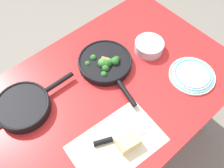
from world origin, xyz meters
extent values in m
plane|color=slate|center=(0.00, 0.00, 0.00)|extent=(14.00, 14.00, 0.00)
cube|color=red|center=(0.00, 0.00, 0.74)|extent=(1.29, 0.87, 0.03)
cylinder|color=#BCBCC1|center=(-0.58, -0.38, 0.36)|extent=(0.05, 0.05, 0.73)
cylinder|color=#BCBCC1|center=(0.58, -0.38, 0.36)|extent=(0.05, 0.05, 0.73)
cylinder|color=#BCBCC1|center=(-0.58, 0.38, 0.36)|extent=(0.05, 0.05, 0.73)
cylinder|color=black|center=(-0.06, -0.13, 0.78)|extent=(0.28, 0.28, 0.04)
torus|color=black|center=(-0.06, -0.13, 0.80)|extent=(0.28, 0.28, 0.01)
cylinder|color=black|center=(-0.02, 0.09, 0.78)|extent=(0.06, 0.16, 0.02)
cylinder|color=#205218|center=(-0.04, -0.10, 0.78)|extent=(0.02, 0.02, 0.02)
sphere|color=#286023|center=(-0.04, -0.10, 0.81)|extent=(0.04, 0.04, 0.04)
cylinder|color=#205218|center=(-0.11, -0.09, 0.78)|extent=(0.01, 0.01, 0.02)
sphere|color=#286023|center=(-0.11, -0.09, 0.80)|extent=(0.03, 0.03, 0.03)
cylinder|color=#245B1C|center=(-0.03, -0.08, 0.78)|extent=(0.01, 0.01, 0.02)
sphere|color=#2D6B28|center=(-0.03, -0.08, 0.80)|extent=(0.04, 0.04, 0.04)
cylinder|color=#245B1C|center=(-0.09, -0.08, 0.78)|extent=(0.01, 0.01, 0.02)
sphere|color=#2D6B28|center=(-0.09, -0.08, 0.81)|extent=(0.04, 0.04, 0.04)
cylinder|color=#357027|center=(-0.03, -0.11, 0.78)|extent=(0.02, 0.02, 0.03)
sphere|color=#428438|center=(-0.03, -0.11, 0.81)|extent=(0.05, 0.05, 0.05)
cylinder|color=#205218|center=(-0.08, -0.10, 0.78)|extent=(0.01, 0.01, 0.02)
sphere|color=#286023|center=(-0.08, -0.10, 0.80)|extent=(0.03, 0.03, 0.03)
cylinder|color=#245B1C|center=(0.02, -0.17, 0.78)|extent=(0.01, 0.01, 0.02)
sphere|color=#2D6B28|center=(0.02, -0.17, 0.79)|extent=(0.03, 0.03, 0.03)
cylinder|color=#245B1C|center=(-0.06, -0.10, 0.78)|extent=(0.01, 0.01, 0.02)
sphere|color=#2D6B28|center=(-0.06, -0.10, 0.80)|extent=(0.04, 0.04, 0.04)
cylinder|color=#245B1C|center=(0.00, -0.06, 0.78)|extent=(0.01, 0.01, 0.02)
sphere|color=#2D6B28|center=(0.00, -0.06, 0.80)|extent=(0.03, 0.03, 0.03)
cylinder|color=#245B1C|center=(-0.03, -0.18, 0.78)|extent=(0.01, 0.01, 0.02)
sphere|color=#2D6B28|center=(-0.03, -0.18, 0.80)|extent=(0.03, 0.03, 0.03)
cube|color=#9E703D|center=(-0.06, -0.13, 0.79)|extent=(0.05, 0.05, 0.04)
cube|color=#9E703D|center=(-0.06, -0.08, 0.78)|extent=(0.04, 0.04, 0.02)
cube|color=#9E703D|center=(-0.03, -0.19, 0.78)|extent=(0.03, 0.03, 0.02)
cylinder|color=black|center=(0.40, -0.18, 0.78)|extent=(0.25, 0.25, 0.05)
torus|color=black|center=(0.40, -0.18, 0.81)|extent=(0.26, 0.26, 0.01)
cylinder|color=black|center=(0.19, -0.17, 0.79)|extent=(0.16, 0.03, 0.02)
cylinder|color=#EAD170|center=(0.40, -0.18, 0.78)|extent=(0.21, 0.21, 0.02)
ellipsoid|color=#A87A4C|center=(0.41, -0.16, 0.77)|extent=(0.07, 0.05, 0.02)
cube|color=beige|center=(0.18, 0.24, 0.76)|extent=(0.42, 0.29, 0.00)
cube|color=silver|center=(0.12, 0.24, 0.76)|extent=(0.15, 0.09, 0.01)
cylinder|color=black|center=(0.22, 0.19, 0.77)|extent=(0.09, 0.06, 0.02)
cube|color=#EFD67A|center=(0.15, 0.27, 0.78)|extent=(0.11, 0.08, 0.05)
cylinder|color=silver|center=(-0.35, 0.23, 0.76)|extent=(0.24, 0.24, 0.01)
torus|color=#4C9EB7|center=(-0.35, 0.23, 0.77)|extent=(0.23, 0.23, 0.01)
cylinder|color=silver|center=(-0.35, 0.23, 0.78)|extent=(0.19, 0.19, 0.01)
torus|color=#4C9EB7|center=(-0.35, 0.23, 0.78)|extent=(0.18, 0.18, 0.01)
cylinder|color=#B7B7BC|center=(-0.31, -0.05, 0.79)|extent=(0.16, 0.16, 0.06)
camera|label=1|loc=(0.44, 0.50, 1.81)|focal=40.00mm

